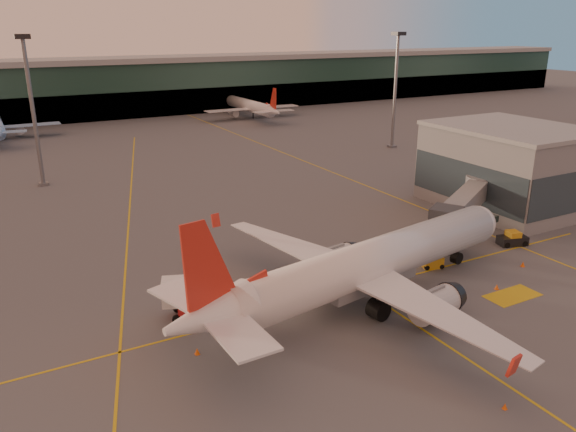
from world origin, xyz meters
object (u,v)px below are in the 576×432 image
catering_truck (190,295)px  gpu_cart (433,262)px  main_airplane (365,266)px  pushback_tug (513,239)px

catering_truck → gpu_cart: 28.86m
main_airplane → catering_truck: size_ratio=7.66×
gpu_cart → pushback_tug: pushback_tug is taller
main_airplane → catering_truck: (-16.21, 6.05, -1.96)m
main_airplane → pushback_tug: (26.55, 4.05, -3.49)m
main_airplane → pushback_tug: bearing=-1.1°
main_airplane → catering_truck: bearing=149.7°
gpu_cart → pushback_tug: size_ratio=0.67×
gpu_cart → pushback_tug: (14.05, 0.47, 0.09)m
main_airplane → gpu_cart: size_ratio=16.24×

